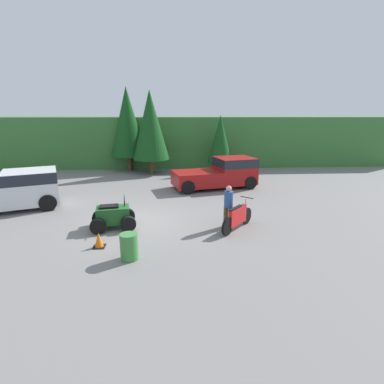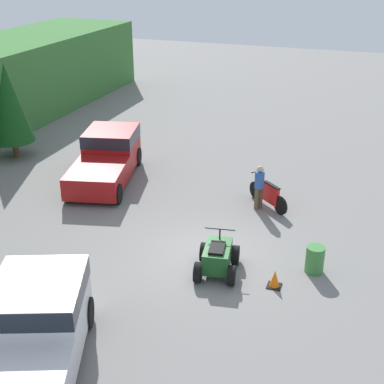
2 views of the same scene
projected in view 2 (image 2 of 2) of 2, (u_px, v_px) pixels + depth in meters
ground_plane at (207, 257)px, 17.52m from camera, size 80.00×80.00×0.00m
tree_mid_right at (9, 103)px, 24.71m from camera, size 1.98×1.98×4.50m
pickup_truck_red at (107, 156)px, 23.19m from camera, size 5.55×3.38×1.89m
pickup_truck_second at (32, 336)px, 12.48m from camera, size 5.87×4.00×1.89m
dirt_bike at (268, 194)px, 20.75m from camera, size 1.60×1.82×1.21m
quad_atv at (217, 258)px, 16.53m from camera, size 1.98×1.52×1.28m
rider_person at (259, 186)px, 20.36m from camera, size 0.49×0.49×1.78m
traffic_cone at (275, 279)px, 15.92m from camera, size 0.42×0.42×0.55m
steel_barrel at (315, 259)px, 16.58m from camera, size 0.58×0.58×0.88m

